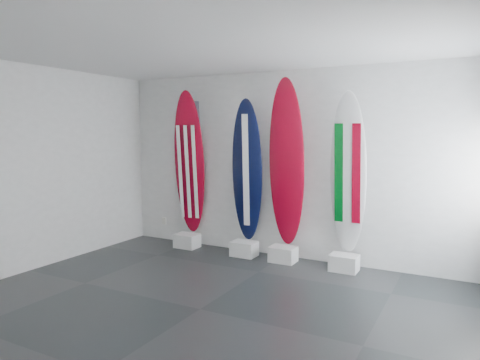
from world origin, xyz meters
The scene contains 13 objects.
floor centered at (0.00, 0.00, 0.00)m, with size 6.00×6.00×0.00m, color black.
ceiling centered at (0.00, 0.00, 3.00)m, with size 6.00×6.00×0.00m, color white.
wall_back centered at (0.00, 2.50, 1.50)m, with size 6.00×6.00×0.00m, color silver.
wall_left centered at (-3.00, 0.00, 1.50)m, with size 5.00×5.00×0.00m, color silver.
display_block_usa centered at (-1.71, 2.18, 0.12)m, with size 0.40×0.30×0.24m, color silver.
surfboard_usa centered at (-1.71, 2.28, 1.49)m, with size 0.57×0.08×2.51m, color maroon.
display_block_navy centered at (-0.57, 2.18, 0.12)m, with size 0.40×0.30×0.24m, color silver.
surfboard_navy centered at (-0.57, 2.28, 1.40)m, with size 0.53×0.08×2.33m, color black.
display_block_swiss centered at (0.12, 2.18, 0.12)m, with size 0.40×0.30×0.24m, color silver.
surfboard_swiss centered at (0.12, 2.28, 1.55)m, with size 0.59×0.08×2.62m, color maroon.
display_block_italy centered at (1.08, 2.18, 0.12)m, with size 0.40×0.30×0.24m, color silver.
surfboard_italy centered at (1.08, 2.28, 1.43)m, with size 0.54×0.08×2.38m, color silver.
wall_outlet centered at (-2.45, 2.48, 0.35)m, with size 0.09×0.02×0.13m, color silver.
Camera 1 is at (2.71, -4.07, 2.03)m, focal length 32.94 mm.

